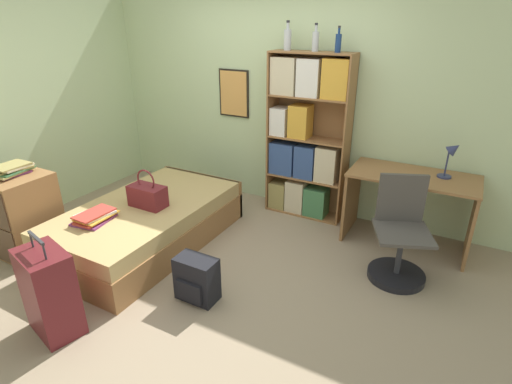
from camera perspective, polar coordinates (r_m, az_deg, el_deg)
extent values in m
plane|color=gray|center=(4.00, -7.80, -9.48)|extent=(14.00, 14.00, 0.00)
cube|color=beige|center=(4.84, 3.00, 13.24)|extent=(10.00, 0.06, 2.60)
cube|color=black|center=(5.07, -3.17, 13.89)|extent=(0.41, 0.02, 0.57)
cube|color=#DB994C|center=(5.06, -3.24, 13.86)|extent=(0.37, 0.01, 0.53)
cube|color=beige|center=(5.18, -30.19, 10.84)|extent=(0.06, 10.00, 2.60)
cube|color=olive|center=(4.32, -15.16, -5.30)|extent=(1.11, 1.97, 0.29)
cube|color=tan|center=(4.21, -15.48, -2.65)|extent=(1.08, 1.94, 0.16)
cube|color=olive|center=(4.94, -7.70, 0.16)|extent=(1.11, 0.04, 0.45)
cube|color=maroon|center=(4.09, -15.23, -0.57)|extent=(0.37, 0.20, 0.21)
torus|color=maroon|center=(4.03, -15.48, 1.64)|extent=(0.22, 0.02, 0.22)
cube|color=#7A336B|center=(4.00, -22.15, -3.70)|extent=(0.33, 0.37, 0.02)
cube|color=#B2382D|center=(3.98, -22.01, -3.45)|extent=(0.23, 0.37, 0.02)
cube|color=gold|center=(3.98, -21.84, -3.17)|extent=(0.26, 0.35, 0.01)
cube|color=silver|center=(3.98, -21.98, -2.92)|extent=(0.27, 0.33, 0.02)
cube|color=#B2382D|center=(3.95, -22.13, -2.84)|extent=(0.22, 0.36, 0.02)
cube|color=#5B191E|center=(3.35, -27.38, -12.63)|extent=(0.48, 0.37, 0.67)
cylinder|color=#2D2D33|center=(3.25, -29.42, -5.96)|extent=(0.01, 0.01, 0.12)
cylinder|color=#2D2D33|center=(3.05, -27.98, -7.54)|extent=(0.01, 0.01, 0.12)
cube|color=#2D2D33|center=(3.13, -28.94, -5.77)|extent=(0.25, 0.08, 0.02)
cube|color=olive|center=(4.54, -30.47, -2.75)|extent=(0.57, 0.53, 0.81)
cube|color=#7A336B|center=(4.44, -31.54, 2.28)|extent=(0.22, 0.29, 0.02)
cube|color=#99894C|center=(4.43, -31.53, 2.46)|extent=(0.27, 0.39, 0.01)
cube|color=#427A4C|center=(4.45, -31.56, 2.75)|extent=(0.31, 0.34, 0.02)
cube|color=#99894C|center=(4.43, -31.39, 2.94)|extent=(0.27, 0.34, 0.02)
cube|color=beige|center=(4.43, -31.42, 3.16)|extent=(0.27, 0.30, 0.02)
cube|color=#99894C|center=(4.41, -31.67, 3.23)|extent=(0.24, 0.30, 0.01)
cube|color=olive|center=(4.73, 2.35, 8.36)|extent=(0.02, 0.29, 1.85)
cube|color=olive|center=(4.42, 12.85, 6.69)|extent=(0.02, 0.29, 1.85)
cube|color=olive|center=(4.69, 8.09, 8.00)|extent=(0.91, 0.01, 1.85)
cube|color=olive|center=(4.89, 6.87, -2.79)|extent=(0.88, 0.29, 0.02)
cube|color=olive|center=(4.71, 7.14, 2.16)|extent=(0.88, 0.29, 0.02)
cube|color=olive|center=(4.56, 7.43, 7.59)|extent=(0.88, 0.29, 0.02)
cube|color=olive|center=(4.45, 7.75, 13.32)|extent=(0.88, 0.29, 0.02)
cube|color=olive|center=(4.40, 8.09, 19.14)|extent=(0.88, 0.29, 0.02)
cube|color=#99894C|center=(4.92, 3.40, -0.30)|extent=(0.21, 0.22, 0.32)
cube|color=beige|center=(4.82, 5.84, -0.48)|extent=(0.23, 0.22, 0.38)
cube|color=#427A4C|center=(4.75, 8.60, -1.32)|extent=(0.25, 0.22, 0.34)
cube|color=#334C84|center=(4.73, 4.01, 4.91)|extent=(0.29, 0.22, 0.37)
cube|color=#334C84|center=(4.62, 7.21, 4.38)|extent=(0.23, 0.22, 0.38)
cube|color=beige|center=(4.54, 10.17, 3.96)|extent=(0.24, 0.22, 0.40)
cube|color=silver|center=(4.63, 3.59, 10.09)|extent=(0.19, 0.22, 0.31)
cube|color=gold|center=(4.53, 6.37, 10.01)|extent=(0.22, 0.22, 0.36)
cube|color=beige|center=(4.52, 4.29, 16.24)|extent=(0.28, 0.22, 0.39)
cube|color=silver|center=(4.41, 7.78, 15.89)|extent=(0.24, 0.22, 0.39)
cube|color=gold|center=(4.31, 11.55, 15.56)|extent=(0.28, 0.22, 0.40)
cylinder|color=#B7BCC1|center=(4.51, 4.53, 20.83)|extent=(0.08, 0.08, 0.21)
cylinder|color=#B7BCC1|center=(4.50, 4.59, 22.56)|extent=(0.03, 0.03, 0.06)
cylinder|color=#232328|center=(4.50, 4.61, 23.12)|extent=(0.04, 0.04, 0.02)
cylinder|color=#B7BCC1|center=(4.40, 8.49, 20.49)|extent=(0.07, 0.07, 0.19)
cylinder|color=#B7BCC1|center=(4.39, 8.59, 22.11)|extent=(0.03, 0.03, 0.06)
cylinder|color=#232328|center=(4.39, 8.63, 22.64)|extent=(0.03, 0.03, 0.02)
cylinder|color=navy|center=(4.29, 11.66, 20.09)|extent=(0.06, 0.06, 0.17)
cylinder|color=navy|center=(4.28, 11.80, 21.61)|extent=(0.02, 0.02, 0.05)
cylinder|color=#232328|center=(4.28, 11.84, 22.11)|extent=(0.03, 0.03, 0.02)
cube|color=olive|center=(4.20, 21.61, 2.12)|extent=(1.21, 0.62, 0.02)
cube|color=olive|center=(4.43, 13.46, -1.05)|extent=(0.03, 0.58, 0.74)
cube|color=olive|center=(4.33, 28.46, -4.05)|extent=(0.03, 0.58, 0.74)
cylinder|color=navy|center=(4.25, 25.27, 2.03)|extent=(0.13, 0.13, 0.02)
cylinder|color=navy|center=(4.21, 25.59, 3.75)|extent=(0.02, 0.02, 0.26)
cone|color=navy|center=(4.16, 26.49, 5.61)|extent=(0.15, 0.11, 0.15)
cylinder|color=black|center=(3.91, 19.35, -11.12)|extent=(0.50, 0.50, 0.06)
cylinder|color=#333338|center=(3.81, 19.74, -8.70)|extent=(0.05, 0.05, 0.45)
cube|color=#47423D|center=(3.69, 20.25, -5.54)|extent=(0.60, 0.60, 0.03)
cube|color=#47423D|center=(3.77, 20.07, -0.79)|extent=(0.40, 0.19, 0.45)
cube|color=black|center=(3.41, -8.44, -12.16)|extent=(0.35, 0.20, 0.38)
cube|color=black|center=(3.38, -9.57, -13.92)|extent=(0.24, 0.03, 0.17)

